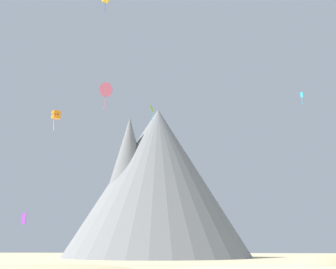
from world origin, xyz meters
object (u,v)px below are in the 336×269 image
at_px(rock_massif, 154,184).
at_px(kite_violet_low, 24,218).
at_px(kite_cyan_high, 302,96).
at_px(kite_rainbow_high, 106,90).
at_px(kite_lime_high, 151,109).
at_px(kite_orange_mid, 56,115).

distance_m(rock_massif, kite_violet_low, 76.37).
distance_m(kite_cyan_high, kite_rainbow_high, 45.99).
distance_m(rock_massif, kite_lime_high, 51.92).
distance_m(kite_orange_mid, kite_violet_low, 19.93).
bearing_deg(kite_cyan_high, kite_lime_high, 113.54).
bearing_deg(rock_massif, kite_orange_mid, -94.93).
relative_size(kite_lime_high, kite_orange_mid, 0.95).
xyz_separation_m(kite_lime_high, kite_rainbow_high, (-4.32, -16.99, -2.61)).
height_order(kite_rainbow_high, kite_violet_low, kite_rainbow_high).
height_order(rock_massif, kite_lime_high, rock_massif).
xyz_separation_m(kite_rainbow_high, kite_violet_low, (-8.10, -6.67, -20.38)).
height_order(kite_lime_high, kite_violet_low, kite_lime_high).
relative_size(kite_cyan_high, kite_lime_high, 0.85).
relative_size(rock_massif, kite_rainbow_high, 16.82).
relative_size(rock_massif, kite_violet_low, 53.39).
bearing_deg(kite_violet_low, rock_massif, 161.59).
distance_m(kite_cyan_high, kite_orange_mid, 52.62).
height_order(rock_massif, kite_orange_mid, rock_massif).
bearing_deg(kite_cyan_high, kite_violet_low, 132.93).
relative_size(kite_rainbow_high, kite_violet_low, 3.17).
bearing_deg(kite_lime_high, kite_rainbow_high, -2.84).
xyz_separation_m(rock_massif, kite_orange_mid, (-5.61, -65.10, 1.43)).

